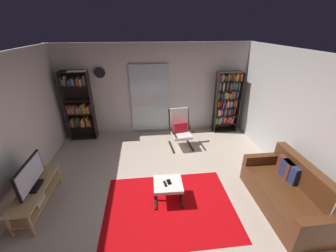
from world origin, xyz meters
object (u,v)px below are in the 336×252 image
(tv_stand, at_px, (36,195))
(bookshelf_near_tv, at_px, (79,106))
(ottoman, at_px, (168,186))
(leather_sofa, at_px, (288,193))
(lounge_armchair, at_px, (180,127))
(wall_clock, at_px, (100,73))
(bookshelf_near_sofa, at_px, (227,100))
(cell_phone, at_px, (169,182))
(television, at_px, (30,176))
(tv_remote, at_px, (165,184))

(tv_stand, bearing_deg, bookshelf_near_tv, 86.03)
(ottoman, bearing_deg, leather_sofa, -10.34)
(lounge_armchair, distance_m, wall_clock, 2.61)
(bookshelf_near_sofa, distance_m, wall_clock, 3.69)
(leather_sofa, bearing_deg, cell_phone, 169.14)
(cell_phone, bearing_deg, television, 167.68)
(tv_stand, height_order, television, television)
(bookshelf_near_tv, bearing_deg, wall_clock, 13.26)
(bookshelf_near_sofa, xyz_separation_m, wall_clock, (-3.58, 0.15, 0.86))
(wall_clock, bearing_deg, ottoman, -62.15)
(bookshelf_near_tv, distance_m, wall_clock, 1.09)
(television, xyz_separation_m, leather_sofa, (4.46, -0.49, -0.38))
(tv_stand, relative_size, leather_sofa, 0.76)
(wall_clock, bearing_deg, bookshelf_near_sofa, -2.47)
(bookshelf_near_tv, bearing_deg, lounge_armchair, -15.22)
(lounge_armchair, relative_size, tv_remote, 7.10)
(tv_stand, distance_m, tv_remote, 2.29)
(television, xyz_separation_m, tv_remote, (2.28, -0.13, -0.27))
(television, relative_size, bookshelf_near_sofa, 0.46)
(bookshelf_near_tv, bearing_deg, tv_stand, -93.97)
(television, bearing_deg, wall_clock, 73.48)
(lounge_armchair, height_order, tv_remote, lounge_armchair)
(bookshelf_near_tv, relative_size, lounge_armchair, 1.90)
(tv_stand, distance_m, lounge_armchair, 3.47)
(tv_remote, height_order, cell_phone, tv_remote)
(tv_stand, xyz_separation_m, ottoman, (2.34, -0.08, 0.04))
(television, bearing_deg, lounge_armchair, 33.00)
(tv_stand, relative_size, cell_phone, 9.39)
(tv_stand, distance_m, cell_phone, 2.36)
(tv_stand, relative_size, bookshelf_near_tv, 0.68)
(ottoman, bearing_deg, bookshelf_near_sofa, 52.71)
(television, xyz_separation_m, ottoman, (2.34, -0.10, -0.35))
(ottoman, height_order, tv_remote, tv_remote)
(leather_sofa, relative_size, wall_clock, 5.95)
(cell_phone, xyz_separation_m, wall_clock, (-1.54, 2.85, 1.44))
(tv_stand, height_order, bookshelf_near_sofa, bookshelf_near_sofa)
(wall_clock, bearing_deg, leather_sofa, -41.85)
(bookshelf_near_tv, height_order, cell_phone, bookshelf_near_tv)
(bookshelf_near_tv, xyz_separation_m, tv_remote, (2.10, -2.75, -0.56))
(cell_phone, bearing_deg, tv_stand, 168.13)
(ottoman, height_order, wall_clock, wall_clock)
(tv_stand, xyz_separation_m, bookshelf_near_sofa, (4.41, 2.63, 0.69))
(leather_sofa, bearing_deg, wall_clock, 138.15)
(ottoman, xyz_separation_m, wall_clock, (-1.52, 2.87, 1.51))
(television, xyz_separation_m, cell_phone, (2.36, -0.09, -0.28))
(tv_remote, bearing_deg, leather_sofa, -20.36)
(bookshelf_near_tv, xyz_separation_m, cell_phone, (2.18, -2.70, -0.57))
(leather_sofa, xyz_separation_m, lounge_armchair, (-1.56, 2.37, 0.23))
(television, relative_size, bookshelf_near_tv, 0.43)
(bookshelf_near_sofa, relative_size, cell_phone, 13.06)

